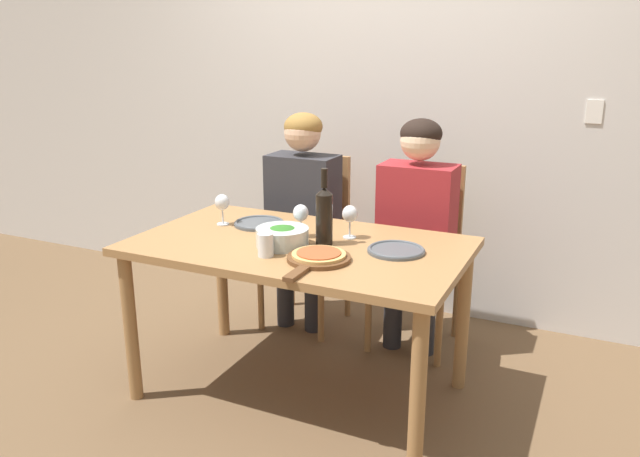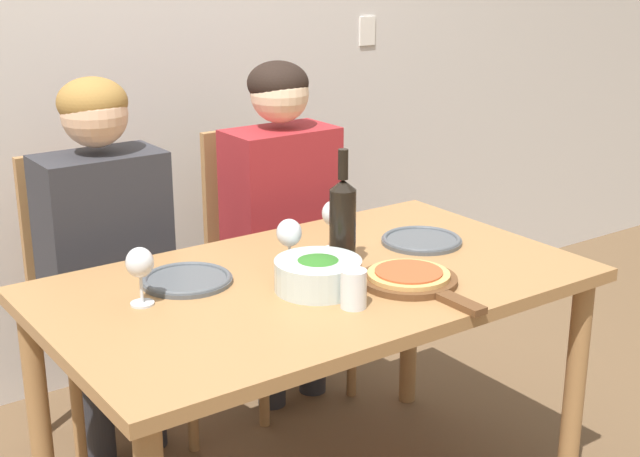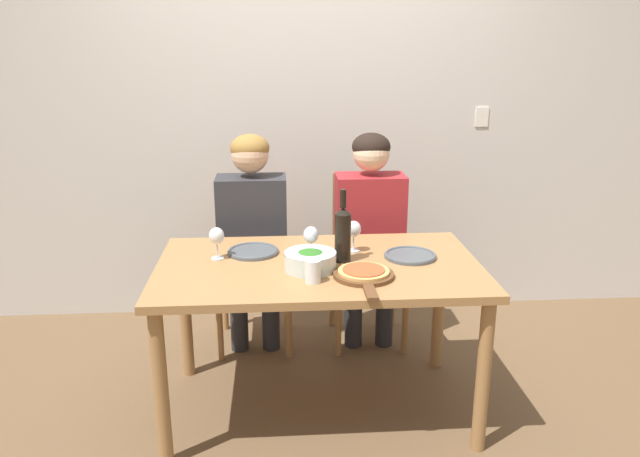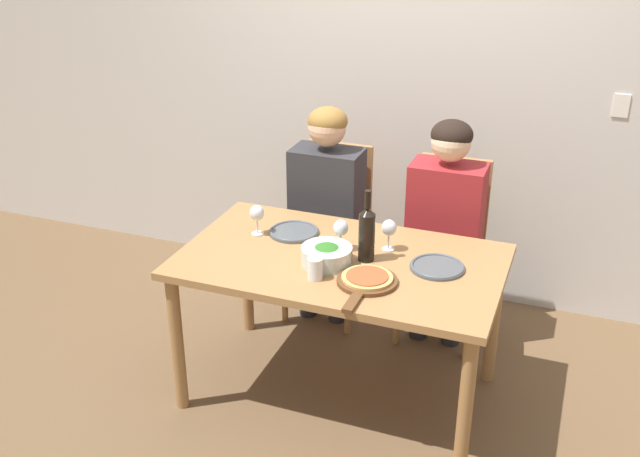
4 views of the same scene
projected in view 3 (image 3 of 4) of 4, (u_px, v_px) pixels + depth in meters
The scene contains 16 objects.
ground_plane at pixel (319, 407), 3.03m from camera, with size 40.00×40.00×0.00m, color brown.
back_wall at pixel (305, 101), 3.79m from camera, with size 10.00×0.06×2.70m.
dining_table at pixel (319, 282), 2.84m from camera, with size 1.46×0.86×0.74m.
chair_left at pixel (254, 255), 3.61m from camera, with size 0.42×0.42×0.97m.
chair_right at pixel (366, 252), 3.65m from camera, with size 0.42×0.42×0.97m.
person_woman at pixel (252, 223), 3.43m from camera, with size 0.47×0.51×1.23m.
person_man at pixel (370, 221), 3.47m from camera, with size 0.47×0.51×1.23m.
wine_bottle at pixel (343, 233), 2.81m from camera, with size 0.07×0.07×0.34m.
broccoli_bowl at pixel (310, 261), 2.73m from camera, with size 0.23×0.23×0.09m.
dinner_plate_left at pixel (253, 251), 2.95m from camera, with size 0.24×0.24×0.02m.
dinner_plate_right at pixel (410, 255), 2.89m from camera, with size 0.24×0.24×0.02m.
pizza_on_board at pixel (364, 274), 2.64m from camera, with size 0.26×0.40×0.04m.
wine_glass_left at pixel (217, 237), 2.84m from camera, with size 0.07×0.07×0.15m.
wine_glass_right at pixel (354, 230), 2.95m from camera, with size 0.07×0.07×0.15m.
wine_glass_centre at pixel (311, 236), 2.86m from camera, with size 0.07×0.07×0.15m.
water_tumbler at pixel (313, 271), 2.59m from camera, with size 0.07×0.07×0.10m.
Camera 3 is at (-0.18, -2.64, 1.71)m, focal length 35.00 mm.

